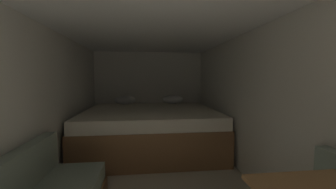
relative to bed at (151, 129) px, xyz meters
name	(u,v)px	position (x,y,z in m)	size (l,w,h in m)	color
wall_back	(149,94)	(0.00, 1.07, 0.59)	(2.61, 0.05, 1.95)	silver
wall_left	(35,112)	(-1.28, -1.49, 0.59)	(0.05, 5.08, 1.95)	silver
wall_right	(259,108)	(1.28, -1.49, 0.59)	(0.05, 5.08, 1.95)	silver
ceiling_slab	(153,21)	(0.00, -1.49, 1.59)	(2.61, 5.08, 0.05)	white
bed	(151,129)	(0.00, 0.00, 0.00)	(2.39, 2.02, 0.95)	brown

